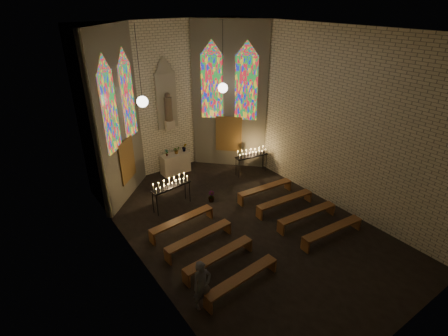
{
  "coord_description": "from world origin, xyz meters",
  "views": [
    {
      "loc": [
        -6.97,
        -8.48,
        7.92
      ],
      "look_at": [
        -0.22,
        1.02,
        2.11
      ],
      "focal_mm": 28.0,
      "sensor_mm": 36.0,
      "label": 1
    }
  ],
  "objects": [
    {
      "name": "flower_vase_left",
      "position": [
        -0.42,
        5.46,
        1.17
      ],
      "size": [
        0.2,
        0.15,
        0.34
      ],
      "primitive_type": "imported",
      "rotation": [
        0.0,
        0.0,
        0.18
      ],
      "color": "#4C723F",
      "rests_on": "altar"
    },
    {
      "name": "pew_left_2",
      "position": [
        -2.05,
        -1.26,
        0.41
      ],
      "size": [
        2.64,
        0.57,
        0.5
      ],
      "rotation": [
        0.0,
        0.0,
        0.08
      ],
      "color": "brown",
      "rests_on": "ground"
    },
    {
      "name": "votive_stand_right",
      "position": [
        2.98,
        3.24,
        1.03
      ],
      "size": [
        1.67,
        0.63,
        1.2
      ],
      "rotation": [
        0.0,
        0.0,
        -0.15
      ],
      "color": "black",
      "rests_on": "ground"
    },
    {
      "name": "votive_stand_left",
      "position": [
        -1.62,
        2.74,
        1.07
      ],
      "size": [
        1.74,
        0.61,
        1.25
      ],
      "rotation": [
        0.0,
        0.0,
        0.12
      ],
      "color": "black",
      "rests_on": "ground"
    },
    {
      "name": "visitor",
      "position": [
        -3.34,
        -2.34,
        0.78
      ],
      "size": [
        0.57,
        0.38,
        1.56
      ],
      "primitive_type": "imported",
      "rotation": [
        0.0,
        0.0,
        -0.01
      ],
      "color": "#4A4B54",
      "rests_on": "ground"
    },
    {
      "name": "flower_vase_right",
      "position": [
        0.55,
        5.46,
        1.21
      ],
      "size": [
        0.27,
        0.24,
        0.42
      ],
      "primitive_type": "imported",
      "rotation": [
        0.0,
        0.0,
        -0.26
      ],
      "color": "#4C723F",
      "rests_on": "altar"
    },
    {
      "name": "altar",
      "position": [
        0.0,
        5.45,
        0.5
      ],
      "size": [
        1.4,
        0.6,
        1.0
      ],
      "primitive_type": "cube",
      "color": "#C1B59D",
      "rests_on": "ground"
    },
    {
      "name": "pew_right_0",
      "position": [
        2.05,
        1.14,
        0.41
      ],
      "size": [
        2.64,
        0.57,
        0.5
      ],
      "rotation": [
        0.0,
        0.0,
        -0.08
      ],
      "color": "brown",
      "rests_on": "ground"
    },
    {
      "name": "pew_right_1",
      "position": [
        2.05,
        -0.06,
        0.41
      ],
      "size": [
        2.64,
        0.57,
        0.5
      ],
      "rotation": [
        0.0,
        0.0,
        -0.08
      ],
      "color": "brown",
      "rests_on": "ground"
    },
    {
      "name": "pew_left_0",
      "position": [
        -2.05,
        1.14,
        0.41
      ],
      "size": [
        2.64,
        0.57,
        0.5
      ],
      "rotation": [
        0.0,
        0.0,
        0.08
      ],
      "color": "brown",
      "rests_on": "ground"
    },
    {
      "name": "pew_left_3",
      "position": [
        -2.05,
        -2.46,
        0.41
      ],
      "size": [
        2.64,
        0.57,
        0.5
      ],
      "rotation": [
        0.0,
        0.0,
        0.08
      ],
      "color": "brown",
      "rests_on": "ground"
    },
    {
      "name": "flower_vase_center",
      "position": [
        0.1,
        5.45,
        1.17
      ],
      "size": [
        0.37,
        0.35,
        0.34
      ],
      "primitive_type": "imported",
      "rotation": [
        0.0,
        0.0,
        0.3
      ],
      "color": "#4C723F",
      "rests_on": "altar"
    },
    {
      "name": "pew_right_3",
      "position": [
        2.05,
        -2.46,
        0.41
      ],
      "size": [
        2.64,
        0.57,
        0.5
      ],
      "rotation": [
        0.0,
        0.0,
        -0.08
      ],
      "color": "brown",
      "rests_on": "ground"
    },
    {
      "name": "room",
      "position": [
        -0.0,
        3.37,
        3.72
      ],
      "size": [
        8.22,
        12.43,
        7.0
      ],
      "color": "beige",
      "rests_on": "ground"
    },
    {
      "name": "aisle_flower_pot",
      "position": [
        -0.06,
        2.17,
        0.24
      ],
      "size": [
        0.32,
        0.32,
        0.48
      ],
      "primitive_type": "imported",
      "rotation": [
        0.0,
        0.0,
        -0.19
      ],
      "color": "#4C723F",
      "rests_on": "ground"
    },
    {
      "name": "pew_right_2",
      "position": [
        2.05,
        -1.26,
        0.41
      ],
      "size": [
        2.64,
        0.57,
        0.5
      ],
      "rotation": [
        0.0,
        0.0,
        -0.08
      ],
      "color": "brown",
      "rests_on": "ground"
    },
    {
      "name": "floor",
      "position": [
        0.0,
        0.0,
        0.0
      ],
      "size": [
        12.0,
        12.0,
        0.0
      ],
      "primitive_type": "plane",
      "color": "black",
      "rests_on": "ground"
    },
    {
      "name": "pew_left_1",
      "position": [
        -2.05,
        -0.06,
        0.41
      ],
      "size": [
        2.64,
        0.57,
        0.5
      ],
      "rotation": [
        0.0,
        0.0,
        0.08
      ],
      "color": "brown",
      "rests_on": "ground"
    }
  ]
}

